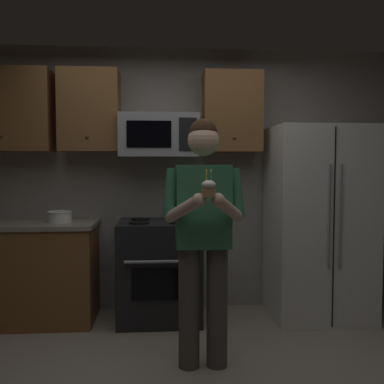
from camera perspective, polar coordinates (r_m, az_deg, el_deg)
name	(u,v)px	position (r m, az deg, el deg)	size (l,w,h in m)	color
wall_back	(174,179)	(4.42, -2.36, 1.67)	(4.40, 0.10, 2.60)	gray
oven_range	(160,270)	(4.14, -4.26, -10.16)	(0.76, 0.70, 0.93)	black
microwave	(159,136)	(4.16, -4.33, 7.35)	(0.74, 0.41, 0.40)	#9EA0A5
refrigerator	(319,223)	(4.29, 16.22, -3.86)	(0.90, 0.75, 1.80)	white
cabinet_row_upper	(98,111)	(4.27, -12.20, 10.28)	(2.78, 0.36, 0.76)	brown
counter_left	(18,272)	(4.36, -21.85, -9.70)	(1.44, 0.66, 0.92)	brown
bowl_large_white	(60,216)	(4.16, -16.94, -3.06)	(0.22, 0.22, 0.10)	white
person	(203,228)	(3.06, 1.50, -4.78)	(0.60, 0.48, 1.76)	#4C4742
cupcake	(209,188)	(2.71, 2.20, 0.49)	(0.09, 0.09, 0.17)	#A87F56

